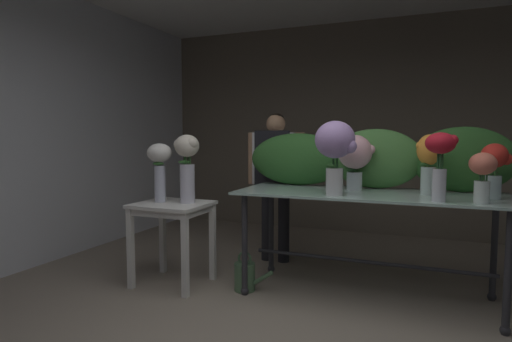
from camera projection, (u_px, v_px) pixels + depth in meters
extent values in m
plane|color=gray|center=(339.00, 273.00, 4.10)|extent=(8.48, 8.48, 0.00)
cube|color=#706656|center=(368.00, 128.00, 5.76)|extent=(5.96, 0.12, 2.88)
cube|color=silver|center=(95.00, 127.00, 5.10)|extent=(0.12, 3.98, 2.88)
cube|color=#ADCFC4|center=(368.00, 194.00, 3.42)|extent=(2.11, 0.85, 0.02)
cylinder|color=#2D2D33|center=(245.00, 245.00, 3.52)|extent=(0.05, 0.05, 0.86)
sphere|color=#2D2D33|center=(245.00, 291.00, 3.55)|extent=(0.07, 0.07, 0.07)
cylinder|color=#2D2D33|center=(508.00, 273.00, 2.80)|extent=(0.05, 0.05, 0.86)
sphere|color=#2D2D33|center=(505.00, 330.00, 2.83)|extent=(0.07, 0.07, 0.07)
cylinder|color=#2D2D33|center=(271.00, 229.00, 4.11)|extent=(0.05, 0.05, 0.86)
sphere|color=#2D2D33|center=(271.00, 269.00, 4.15)|extent=(0.07, 0.07, 0.07)
cylinder|color=#2D2D33|center=(494.00, 249.00, 3.39)|extent=(0.05, 0.05, 0.86)
sphere|color=#2D2D33|center=(492.00, 297.00, 3.42)|extent=(0.07, 0.07, 0.07)
cylinder|color=#2D2D33|center=(367.00, 262.00, 3.47)|extent=(1.91, 0.03, 0.03)
cube|color=white|center=(172.00, 204.00, 3.76)|extent=(0.63, 0.56, 0.03)
cube|color=white|center=(172.00, 209.00, 3.76)|extent=(0.57, 0.50, 0.06)
cube|color=white|center=(131.00, 249.00, 3.67)|extent=(0.05, 0.05, 0.71)
cube|color=white|center=(185.00, 255.00, 3.46)|extent=(0.05, 0.05, 0.71)
cube|color=white|center=(163.00, 237.00, 4.11)|extent=(0.05, 0.05, 0.71)
cube|color=white|center=(213.00, 242.00, 3.90)|extent=(0.05, 0.05, 0.71)
cylinder|color=#232328|center=(267.00, 222.00, 4.53)|extent=(0.12, 0.12, 0.83)
cylinder|color=#232328|center=(284.00, 223.00, 4.45)|extent=(0.12, 0.12, 0.83)
cube|color=silver|center=(276.00, 158.00, 4.43)|extent=(0.44, 0.22, 0.54)
cube|color=black|center=(272.00, 163.00, 4.33)|extent=(0.38, 0.02, 0.66)
cylinder|color=tan|center=(252.00, 158.00, 4.53)|extent=(0.09, 0.09, 0.55)
cylinder|color=tan|center=(300.00, 159.00, 4.33)|extent=(0.09, 0.09, 0.55)
sphere|color=tan|center=(276.00, 124.00, 4.40)|extent=(0.20, 0.20, 0.20)
ellipsoid|color=black|center=(276.00, 118.00, 4.42)|extent=(0.15, 0.15, 0.09)
ellipsoid|color=#2D6028|center=(298.00, 159.00, 3.94)|extent=(0.92, 0.28, 0.48)
ellipsoid|color=#477F3D|center=(375.00, 159.00, 3.67)|extent=(0.79, 0.24, 0.52)
ellipsoid|color=#2D6028|center=(463.00, 160.00, 3.41)|extent=(0.81, 0.22, 0.53)
cylinder|color=silver|center=(439.00, 185.00, 2.94)|extent=(0.09, 0.09, 0.23)
cylinder|color=#9EBCB2|center=(439.00, 194.00, 2.94)|extent=(0.09, 0.09, 0.10)
cylinder|color=#28562D|center=(442.00, 175.00, 2.93)|extent=(0.01, 0.01, 0.35)
cylinder|color=#28562D|center=(438.00, 175.00, 2.95)|extent=(0.01, 0.01, 0.35)
cylinder|color=#28562D|center=(437.00, 175.00, 2.94)|extent=(0.01, 0.01, 0.35)
cylinder|color=#28562D|center=(440.00, 175.00, 2.92)|extent=(0.01, 0.01, 0.35)
ellipsoid|color=red|center=(440.00, 143.00, 2.91)|extent=(0.20, 0.20, 0.15)
sphere|color=red|center=(453.00, 140.00, 2.87)|extent=(0.08, 0.08, 0.08)
cylinder|color=silver|center=(428.00, 181.00, 3.28)|extent=(0.11, 0.11, 0.22)
cylinder|color=#9EBCB2|center=(428.00, 189.00, 3.29)|extent=(0.10, 0.10, 0.09)
cylinder|color=#387033|center=(430.00, 176.00, 3.27)|extent=(0.01, 0.01, 0.27)
cylinder|color=#387033|center=(427.00, 176.00, 3.30)|extent=(0.01, 0.01, 0.27)
cylinder|color=#387033|center=(427.00, 177.00, 3.26)|extent=(0.01, 0.01, 0.27)
ellipsoid|color=orange|center=(429.00, 150.00, 3.26)|extent=(0.18, 0.18, 0.24)
sphere|color=orange|center=(421.00, 146.00, 3.26)|extent=(0.07, 0.07, 0.07)
sphere|color=orange|center=(437.00, 152.00, 3.26)|extent=(0.06, 0.06, 0.06)
ellipsoid|color=#2D6028|center=(426.00, 164.00, 3.26)|extent=(0.11, 0.09, 0.03)
cylinder|color=silver|center=(354.00, 181.00, 3.58)|extent=(0.13, 0.13, 0.15)
cylinder|color=#9EBCB2|center=(354.00, 186.00, 3.58)|extent=(0.12, 0.12, 0.06)
cylinder|color=#387033|center=(357.00, 176.00, 3.56)|extent=(0.01, 0.01, 0.23)
cylinder|color=#387033|center=(355.00, 175.00, 3.59)|extent=(0.01, 0.01, 0.23)
cylinder|color=#387033|center=(352.00, 175.00, 3.59)|extent=(0.01, 0.01, 0.23)
cylinder|color=#387033|center=(355.00, 176.00, 3.55)|extent=(0.01, 0.01, 0.23)
ellipsoid|color=#EFB2BC|center=(355.00, 152.00, 3.55)|extent=(0.29, 0.29, 0.29)
sphere|color=#EFB2BC|center=(343.00, 153.00, 3.61)|extent=(0.09, 0.09, 0.09)
sphere|color=#EFB2BC|center=(371.00, 150.00, 3.51)|extent=(0.08, 0.08, 0.08)
ellipsoid|color=#28562D|center=(352.00, 170.00, 3.55)|extent=(0.09, 0.10, 0.03)
cylinder|color=silver|center=(493.00, 187.00, 3.08)|extent=(0.11, 0.11, 0.17)
cylinder|color=#9EBCB2|center=(493.00, 194.00, 3.08)|extent=(0.10, 0.10, 0.07)
cylinder|color=#387033|center=(495.00, 180.00, 3.07)|extent=(0.01, 0.01, 0.25)
cylinder|color=#387033|center=(492.00, 180.00, 3.10)|extent=(0.01, 0.01, 0.25)
cylinder|color=#387033|center=(491.00, 180.00, 3.08)|extent=(0.01, 0.01, 0.25)
cylinder|color=#387033|center=(495.00, 180.00, 3.05)|extent=(0.01, 0.01, 0.25)
ellipsoid|color=red|center=(494.00, 156.00, 3.06)|extent=(0.18, 0.18, 0.18)
sphere|color=red|center=(507.00, 159.00, 3.04)|extent=(0.08, 0.08, 0.08)
ellipsoid|color=#477F3D|center=(493.00, 173.00, 3.07)|extent=(0.10, 0.10, 0.03)
cylinder|color=silver|center=(334.00, 182.00, 3.25)|extent=(0.13, 0.13, 0.21)
cylinder|color=#9EBCB2|center=(334.00, 189.00, 3.26)|extent=(0.12, 0.12, 0.09)
cylinder|color=#28562D|center=(337.00, 172.00, 3.25)|extent=(0.01, 0.01, 0.33)
cylinder|color=#28562D|center=(333.00, 172.00, 3.27)|extent=(0.01, 0.01, 0.33)
cylinder|color=#28562D|center=(333.00, 173.00, 3.24)|extent=(0.01, 0.01, 0.33)
ellipsoid|color=#B28ED1|center=(335.00, 140.00, 3.23)|extent=(0.31, 0.31, 0.29)
sphere|color=#B28ED1|center=(325.00, 136.00, 3.28)|extent=(0.09, 0.09, 0.09)
sphere|color=#B28ED1|center=(350.00, 146.00, 3.16)|extent=(0.11, 0.11, 0.11)
ellipsoid|color=#2D6028|center=(331.00, 166.00, 3.23)|extent=(0.10, 0.10, 0.03)
cylinder|color=silver|center=(482.00, 192.00, 2.86)|extent=(0.10, 0.10, 0.15)
cylinder|color=#9EBCB2|center=(481.00, 198.00, 2.87)|extent=(0.09, 0.09, 0.06)
cylinder|color=#28562D|center=(486.00, 186.00, 2.85)|extent=(0.01, 0.01, 0.22)
cylinder|color=#28562D|center=(481.00, 186.00, 2.87)|extent=(0.01, 0.01, 0.22)
cylinder|color=#28562D|center=(479.00, 186.00, 2.86)|extent=(0.01, 0.01, 0.22)
cylinder|color=#28562D|center=(482.00, 186.00, 2.84)|extent=(0.01, 0.01, 0.22)
ellipsoid|color=#EF7A60|center=(483.00, 164.00, 2.85)|extent=(0.18, 0.18, 0.15)
sphere|color=#EF7A60|center=(492.00, 167.00, 2.84)|extent=(0.06, 0.06, 0.06)
cylinder|color=silver|center=(160.00, 184.00, 3.79)|extent=(0.10, 0.10, 0.33)
cylinder|color=#9EBCB2|center=(160.00, 194.00, 3.80)|extent=(0.09, 0.09, 0.14)
cylinder|color=#387033|center=(161.00, 180.00, 3.78)|extent=(0.01, 0.01, 0.38)
cylinder|color=#387033|center=(160.00, 179.00, 3.81)|extent=(0.01, 0.01, 0.38)
cylinder|color=#387033|center=(158.00, 180.00, 3.78)|extent=(0.01, 0.01, 0.38)
ellipsoid|color=white|center=(159.00, 153.00, 3.77)|extent=(0.22, 0.22, 0.17)
sphere|color=white|center=(153.00, 150.00, 3.82)|extent=(0.08, 0.08, 0.08)
sphere|color=white|center=(167.00, 150.00, 3.75)|extent=(0.06, 0.06, 0.06)
ellipsoid|color=#387033|center=(158.00, 164.00, 3.74)|extent=(0.11, 0.07, 0.03)
cylinder|color=silver|center=(187.00, 184.00, 3.75)|extent=(0.13, 0.13, 0.35)
cylinder|color=#9EBCB2|center=(188.00, 194.00, 3.75)|extent=(0.12, 0.12, 0.15)
cylinder|color=#2D6028|center=(190.00, 177.00, 3.73)|extent=(0.01, 0.01, 0.44)
cylinder|color=#2D6028|center=(188.00, 177.00, 3.76)|extent=(0.01, 0.01, 0.44)
cylinder|color=#2D6028|center=(185.00, 177.00, 3.75)|extent=(0.01, 0.01, 0.44)
cylinder|color=#2D6028|center=(186.00, 177.00, 3.72)|extent=(0.01, 0.01, 0.44)
ellipsoid|color=silver|center=(187.00, 146.00, 3.72)|extent=(0.22, 0.22, 0.20)
sphere|color=silver|center=(179.00, 144.00, 3.77)|extent=(0.10, 0.10, 0.10)
sphere|color=silver|center=(192.00, 143.00, 3.66)|extent=(0.10, 0.10, 0.10)
ellipsoid|color=#387033|center=(184.00, 162.00, 3.72)|extent=(0.10, 0.09, 0.03)
cylinder|color=#4C704C|center=(245.00, 277.00, 3.64)|extent=(0.18, 0.18, 0.24)
cylinder|color=#4C704C|center=(263.00, 278.00, 3.58)|extent=(0.18, 0.04, 0.14)
torus|color=#4C704C|center=(245.00, 259.00, 3.63)|extent=(0.13, 0.02, 0.13)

